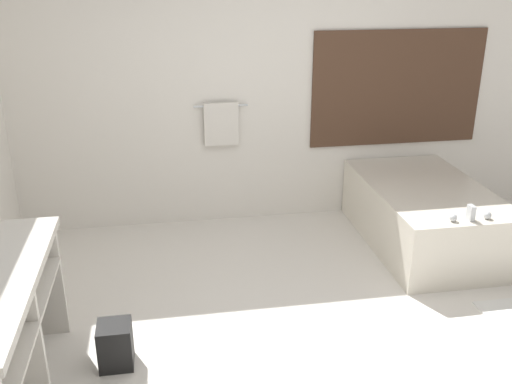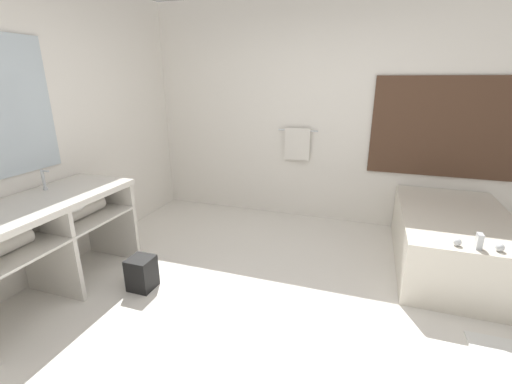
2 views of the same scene
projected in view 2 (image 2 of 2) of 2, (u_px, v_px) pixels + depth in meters
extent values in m
plane|color=silver|center=(272.00, 323.00, 2.60)|extent=(16.00, 16.00, 0.00)
cube|color=white|center=(324.00, 114.00, 4.18)|extent=(7.40, 0.06, 2.70)
cube|color=#4C3323|center=(453.00, 128.00, 3.74)|extent=(1.70, 0.02, 1.10)
cylinder|color=silver|center=(298.00, 130.00, 4.27)|extent=(0.50, 0.02, 0.02)
cube|color=silver|center=(297.00, 144.00, 4.31)|extent=(0.32, 0.04, 0.40)
cube|color=white|center=(17.00, 131.00, 2.84)|extent=(0.06, 7.40, 2.70)
cube|color=silver|center=(39.00, 204.00, 2.69)|extent=(0.66, 1.50, 0.05)
cube|color=silver|center=(45.00, 233.00, 2.77)|extent=(0.63, 1.43, 0.02)
cylinder|color=white|center=(63.00, 200.00, 2.91)|extent=(0.33, 0.33, 0.14)
cube|color=silver|center=(49.00, 252.00, 2.82)|extent=(0.61, 0.04, 0.80)
cube|color=silver|center=(111.00, 219.00, 3.48)|extent=(0.61, 0.04, 0.80)
cylinder|color=silver|center=(1.00, 246.00, 2.39)|extent=(0.13, 0.41, 0.13)
cylinder|color=silver|center=(84.00, 209.00, 3.07)|extent=(0.13, 0.41, 0.13)
cylinder|color=silver|center=(45.00, 189.00, 2.94)|extent=(0.04, 0.04, 0.02)
cylinder|color=silver|center=(43.00, 179.00, 2.91)|extent=(0.02, 0.02, 0.16)
cube|color=silver|center=(45.00, 171.00, 2.87)|extent=(0.07, 0.01, 0.01)
cube|color=silver|center=(452.00, 240.00, 3.31)|extent=(0.98, 1.65, 0.55)
ellipsoid|color=white|center=(454.00, 229.00, 3.27)|extent=(0.70, 1.19, 0.30)
cube|color=silver|center=(479.00, 241.00, 2.56)|extent=(0.04, 0.07, 0.12)
sphere|color=silver|center=(457.00, 242.00, 2.61)|extent=(0.06, 0.06, 0.06)
sphere|color=silver|center=(500.00, 248.00, 2.52)|extent=(0.06, 0.06, 0.06)
cube|color=black|center=(142.00, 273.00, 2.99)|extent=(0.21, 0.21, 0.29)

